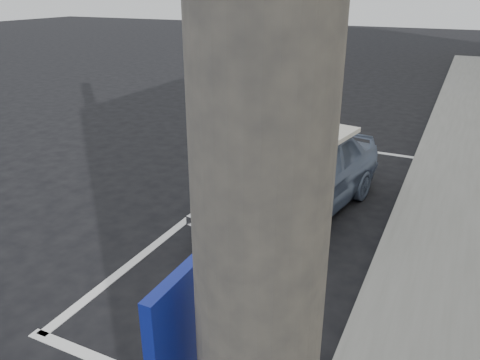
# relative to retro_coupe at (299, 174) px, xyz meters

# --- Properties ---
(ground) EXTENTS (80.00, 80.00, 0.00)m
(ground) POSITION_rel_retro_coupe_xyz_m (-0.46, -3.22, -0.60)
(ground) COLOR black
(ground) RESTS_ON ground
(pline_front) EXTENTS (3.00, 0.12, 0.01)m
(pline_front) POSITION_rel_retro_coupe_xyz_m (0.04, 3.28, -0.60)
(pline_front) COLOR silver
(pline_front) RESTS_ON ground
(pline_side) EXTENTS (0.12, 7.00, 0.01)m
(pline_side) POSITION_rel_retro_coupe_xyz_m (-1.36, -0.22, -0.60)
(pline_side) COLOR silver
(pline_side) RESTS_ON ground
(retro_coupe) EXTENTS (1.99, 3.70, 1.19)m
(retro_coupe) POSITION_rel_retro_coupe_xyz_m (0.00, 0.00, 0.00)
(retro_coupe) COLOR slate
(retro_coupe) RESTS_ON ground
(cat) EXTENTS (0.36, 0.52, 0.29)m
(cat) POSITION_rel_retro_coupe_xyz_m (-0.30, -1.62, -0.47)
(cat) COLOR #6B6052
(cat) RESTS_ON ground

